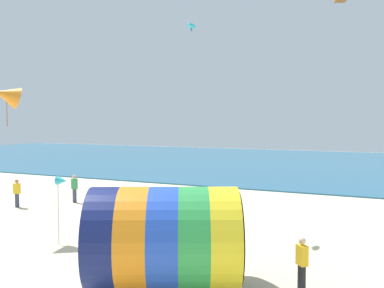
{
  "coord_description": "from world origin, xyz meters",
  "views": [
    {
      "loc": [
        7.22,
        -10.92,
        5.03
      ],
      "look_at": [
        1.35,
        2.08,
        4.21
      ],
      "focal_mm": 40.0,
      "sensor_mm": 36.0,
      "label": 1
    }
  ],
  "objects_px": {
    "kite_handler": "(302,264)",
    "kite_orange_delta": "(7,95)",
    "bystander_near_water": "(74,188)",
    "beach_flag": "(62,184)",
    "kite_cyan_parafoil": "(192,26)",
    "bystander_mid_beach": "(17,193)",
    "giant_inflatable_tube": "(165,238)"
  },
  "relations": [
    {
      "from": "kite_handler",
      "to": "kite_orange_delta",
      "type": "xyz_separation_m",
      "value": [
        -12.96,
        1.24,
        5.28
      ]
    },
    {
      "from": "bystander_near_water",
      "to": "beach_flag",
      "type": "relative_size",
      "value": 0.61
    },
    {
      "from": "bystander_near_water",
      "to": "kite_orange_delta",
      "type": "bearing_deg",
      "value": -73.58
    },
    {
      "from": "bystander_near_water",
      "to": "bystander_mid_beach",
      "type": "distance_m",
      "value": 3.23
    },
    {
      "from": "kite_orange_delta",
      "to": "bystander_near_water",
      "type": "relative_size",
      "value": 1.16
    },
    {
      "from": "bystander_mid_beach",
      "to": "kite_orange_delta",
      "type": "bearing_deg",
      "value": -46.4
    },
    {
      "from": "giant_inflatable_tube",
      "to": "kite_handler",
      "type": "bearing_deg",
      "value": 21.35
    },
    {
      "from": "kite_handler",
      "to": "kite_orange_delta",
      "type": "distance_m",
      "value": 14.05
    },
    {
      "from": "kite_handler",
      "to": "bystander_near_water",
      "type": "bearing_deg",
      "value": 151.85
    },
    {
      "from": "kite_orange_delta",
      "to": "bystander_near_water",
      "type": "height_order",
      "value": "kite_orange_delta"
    },
    {
      "from": "kite_handler",
      "to": "kite_cyan_parafoil",
      "type": "height_order",
      "value": "kite_cyan_parafoil"
    },
    {
      "from": "giant_inflatable_tube",
      "to": "kite_cyan_parafoil",
      "type": "height_order",
      "value": "kite_cyan_parafoil"
    },
    {
      "from": "kite_cyan_parafoil",
      "to": "beach_flag",
      "type": "height_order",
      "value": "kite_cyan_parafoil"
    },
    {
      "from": "kite_handler",
      "to": "bystander_near_water",
      "type": "height_order",
      "value": "bystander_near_water"
    },
    {
      "from": "kite_cyan_parafoil",
      "to": "beach_flag",
      "type": "xyz_separation_m",
      "value": [
        -3.18,
        -5.5,
        -7.01
      ]
    },
    {
      "from": "giant_inflatable_tube",
      "to": "bystander_mid_beach",
      "type": "distance_m",
      "value": 15.06
    },
    {
      "from": "bystander_mid_beach",
      "to": "giant_inflatable_tube",
      "type": "bearing_deg",
      "value": -27.74
    },
    {
      "from": "kite_cyan_parafoil",
      "to": "bystander_near_water",
      "type": "xyz_separation_m",
      "value": [
        -8.58,
        1.74,
        -8.61
      ]
    },
    {
      "from": "bystander_mid_beach",
      "to": "kite_cyan_parafoil",
      "type": "bearing_deg",
      "value": 3.86
    },
    {
      "from": "kite_cyan_parafoil",
      "to": "bystander_mid_beach",
      "type": "relative_size",
      "value": 0.46
    },
    {
      "from": "bystander_near_water",
      "to": "beach_flag",
      "type": "xyz_separation_m",
      "value": [
        5.39,
        -7.23,
        1.6
      ]
    },
    {
      "from": "giant_inflatable_tube",
      "to": "bystander_near_water",
      "type": "bearing_deg",
      "value": 139.85
    },
    {
      "from": "kite_orange_delta",
      "to": "bystander_near_water",
      "type": "xyz_separation_m",
      "value": [
        -1.99,
        6.76,
        -5.23
      ]
    },
    {
      "from": "bystander_near_water",
      "to": "kite_handler",
      "type": "bearing_deg",
      "value": -28.15
    },
    {
      "from": "giant_inflatable_tube",
      "to": "bystander_mid_beach",
      "type": "xyz_separation_m",
      "value": [
        -13.31,
        7.0,
        -0.71
      ]
    },
    {
      "from": "bystander_near_water",
      "to": "beach_flag",
      "type": "bearing_deg",
      "value": -53.29
    },
    {
      "from": "kite_cyan_parafoil",
      "to": "kite_orange_delta",
      "type": "height_order",
      "value": "kite_cyan_parafoil"
    },
    {
      "from": "kite_handler",
      "to": "bystander_mid_beach",
      "type": "relative_size",
      "value": 1.0
    },
    {
      "from": "kite_orange_delta",
      "to": "kite_cyan_parafoil",
      "type": "bearing_deg",
      "value": 37.32
    },
    {
      "from": "kite_cyan_parafoil",
      "to": "kite_orange_delta",
      "type": "bearing_deg",
      "value": -142.68
    },
    {
      "from": "kite_cyan_parafoil",
      "to": "bystander_near_water",
      "type": "height_order",
      "value": "kite_cyan_parafoil"
    },
    {
      "from": "kite_cyan_parafoil",
      "to": "beach_flag",
      "type": "relative_size",
      "value": 0.26
    }
  ]
}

